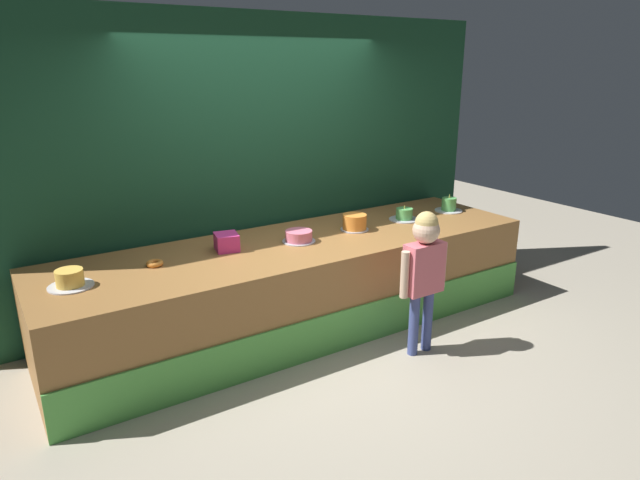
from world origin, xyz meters
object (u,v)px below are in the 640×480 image
child_figure (424,264)px  cake_far_left (70,279)px  pink_box (227,242)px  cake_center (355,222)px  cake_left (299,236)px  donut (155,263)px  cake_far_right (449,205)px  cake_right (404,215)px

child_figure → cake_far_left: size_ratio=3.88×
pink_box → cake_center: 1.24m
cake_left → child_figure: bearing=-59.7°
child_figure → donut: (-1.81, 1.05, 0.04)m
pink_box → cake_far_left: pink_box is taller
cake_far_left → cake_left: size_ratio=1.07×
donut → cake_far_left: 0.63m
cake_far_left → cake_far_right: bearing=1.1°
cake_center → cake_right: 0.62m
cake_far_left → donut: bearing=9.1°
pink_box → cake_far_right: size_ratio=0.70×
donut → cake_far_left: size_ratio=0.42×
cake_center → pink_box: bearing=175.4°
child_figure → cake_right: size_ratio=3.99×
cake_right → cake_far_right: cake_far_right is taller
cake_left → cake_far_right: bearing=1.5°
cake_far_left → cake_far_right: (3.71, 0.07, 0.01)m
cake_left → cake_center: size_ratio=1.09×
cake_far_left → pink_box: bearing=6.8°
cake_center → cake_left: bearing=-177.5°
cake_far_left → cake_far_right: 3.72m
cake_right → cake_center: bearing=-178.7°
donut → cake_center: (1.86, -0.05, 0.05)m
donut → cake_right: size_ratio=0.43×
cake_left → cake_far_left: bearing=-179.4°
pink_box → cake_far_left: size_ratio=0.65×
child_figure → pink_box: size_ratio=5.97×
pink_box → cake_far_right: bearing=-1.8°
cake_left → cake_right: 1.24m
donut → cake_far_right: 3.10m
pink_box → donut: bearing=-175.5°
donut → cake_left: (1.24, -0.08, 0.03)m
cake_left → cake_right: size_ratio=0.97×
child_figure → cake_far_right: child_figure is taller
pink_box → cake_center: cake_center is taller
cake_center → cake_right: (0.62, 0.01, -0.02)m
cake_center → cake_far_left: bearing=-178.9°
cake_far_left → cake_right: 3.10m
child_figure → cake_far_left: 2.61m
pink_box → cake_far_left: (-1.24, -0.15, -0.02)m
donut → cake_far_right: size_ratio=0.45×
pink_box → donut: 0.62m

